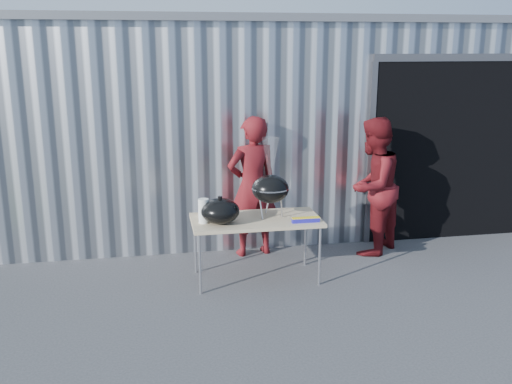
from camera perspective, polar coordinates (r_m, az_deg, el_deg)
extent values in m
plane|color=#3B3B3E|center=(6.26, -1.47, -11.21)|extent=(80.00, 80.00, 0.00)
cube|color=silver|center=(10.48, -1.21, 7.85)|extent=(8.00, 6.00, 3.00)
cube|color=slate|center=(10.41, -1.26, 16.35)|extent=(8.20, 6.20, 0.10)
cube|color=black|center=(9.00, 17.37, 4.48)|extent=(2.40, 1.20, 2.50)
cube|color=#4C4C51|center=(8.38, 19.87, 12.55)|extent=(2.52, 0.08, 0.10)
cube|color=tan|center=(6.66, -0.01, -2.83)|extent=(1.50, 0.75, 0.04)
cylinder|color=silver|center=(6.41, -5.62, -7.18)|extent=(0.03, 0.03, 0.71)
cylinder|color=silver|center=(6.65, 6.39, -6.38)|extent=(0.03, 0.03, 0.71)
cylinder|color=silver|center=(6.99, -6.07, -5.30)|extent=(0.03, 0.03, 0.71)
cylinder|color=silver|center=(7.22, 4.95, -4.64)|extent=(0.03, 0.03, 0.71)
ellipsoid|color=black|center=(6.64, 1.44, 0.32)|extent=(0.44, 0.44, 0.33)
cylinder|color=silver|center=(6.64, 1.44, 0.41)|extent=(0.44, 0.44, 0.02)
cylinder|color=silver|center=(6.63, 1.45, 0.52)|extent=(0.42, 0.42, 0.01)
cylinder|color=silver|center=(6.83, 1.19, -1.17)|extent=(0.02, 0.02, 0.24)
cylinder|color=silver|center=(6.61, 0.53, -1.71)|extent=(0.02, 0.02, 0.24)
cylinder|color=silver|center=(6.65, 2.58, -1.60)|extent=(0.02, 0.02, 0.24)
cylinder|color=#D1654B|center=(6.60, 0.34, 0.59)|extent=(0.02, 0.14, 0.02)
cylinder|color=#D1654B|center=(6.61, 0.71, 0.61)|extent=(0.02, 0.14, 0.02)
cylinder|color=#D1654B|center=(6.62, 1.08, 0.62)|extent=(0.02, 0.14, 0.02)
cylinder|color=#D1654B|center=(6.63, 1.45, 0.64)|extent=(0.02, 0.14, 0.02)
cylinder|color=#D1654B|center=(6.64, 1.81, 0.66)|extent=(0.02, 0.14, 0.02)
cylinder|color=#D1654B|center=(6.65, 2.18, 0.67)|extent=(0.02, 0.14, 0.02)
cylinder|color=#D1654B|center=(6.66, 2.55, 0.69)|extent=(0.02, 0.14, 0.02)
cone|color=silver|center=(6.57, 1.46, 3.06)|extent=(0.20, 0.20, 0.55)
ellipsoid|color=black|center=(6.46, -3.60, -1.91)|extent=(0.44, 0.44, 0.29)
cylinder|color=black|center=(6.41, -3.62, -0.56)|extent=(0.05, 0.05, 0.03)
cylinder|color=white|center=(6.49, -5.26, -1.89)|extent=(0.12, 0.12, 0.28)
cube|color=white|center=(6.75, -4.90, -2.04)|extent=(0.20, 0.15, 0.10)
cube|color=#1E19A4|center=(6.53, 4.99, -2.84)|extent=(0.32, 0.06, 0.05)
cube|color=yellow|center=(6.52, 4.99, -2.58)|extent=(0.32, 0.06, 0.01)
imported|color=#5D1116|center=(7.42, -0.37, 0.54)|extent=(0.75, 0.56, 1.85)
imported|color=#5D1116|center=(7.65, 11.57, 0.55)|extent=(1.12, 1.10, 1.82)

